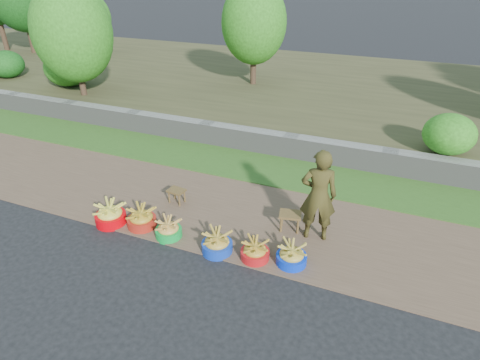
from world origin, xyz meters
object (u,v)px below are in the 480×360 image
at_px(basin_e, 255,251).
at_px(stool_right, 290,217).
at_px(basin_c, 168,230).
at_px(basin_f, 292,256).
at_px(stool_left, 176,192).
at_px(basin_a, 110,215).
at_px(basin_b, 141,219).
at_px(vendor_woman, 318,196).
at_px(basin_d, 217,243).

bearing_deg(basin_e, stool_right, 73.15).
bearing_deg(basin_c, basin_f, 3.36).
bearing_deg(basin_e, stool_left, 153.59).
relative_size(basin_a, basin_f, 1.14).
relative_size(basin_a, stool_left, 1.58).
bearing_deg(basin_b, vendor_woman, 16.47).
xyz_separation_m(basin_e, stool_left, (-1.99, 0.99, 0.09)).
height_order(basin_b, basin_e, basin_b).
distance_m(basin_b, basin_c, 0.60).
height_order(basin_c, stool_right, stool_right).
xyz_separation_m(basin_a, basin_c, (1.17, 0.04, -0.03)).
height_order(basin_e, vendor_woman, vendor_woman).
bearing_deg(basin_d, vendor_woman, 35.57).
relative_size(basin_e, stool_right, 1.07).
relative_size(basin_c, stool_left, 1.31).
bearing_deg(stool_left, basin_a, -125.79).
bearing_deg(stool_left, basin_c, -67.31).
distance_m(stool_right, vendor_woman, 0.71).
relative_size(basin_d, vendor_woman, 0.31).
distance_m(basin_c, vendor_woman, 2.58).
height_order(basin_b, stool_left, basin_b).
relative_size(basin_a, stool_right, 1.28).
xyz_separation_m(basin_a, basin_e, (2.74, 0.06, -0.03)).
xyz_separation_m(basin_b, basin_c, (0.60, -0.08, -0.02)).
height_order(stool_left, vendor_woman, vendor_woman).
relative_size(basin_d, stool_right, 1.17).
xyz_separation_m(stool_left, stool_right, (2.28, -0.03, 0.04)).
bearing_deg(basin_b, stool_right, 20.03).
relative_size(basin_c, stool_right, 1.06).
relative_size(basin_b, basin_d, 1.02).
relative_size(basin_a, basin_e, 1.19).
height_order(basin_b, basin_d, basin_b).
relative_size(basin_b, stool_right, 1.20).
xyz_separation_m(basin_d, basin_e, (0.63, 0.06, -0.01)).
xyz_separation_m(basin_c, stool_right, (1.86, 0.97, 0.13)).
distance_m(basin_b, basin_d, 1.54).
relative_size(basin_f, stool_right, 1.12).
height_order(basin_c, basin_d, basin_d).
bearing_deg(basin_c, basin_e, 0.67).
xyz_separation_m(basin_a, basin_b, (0.58, 0.12, -0.01)).
distance_m(basin_a, basin_c, 1.18).
distance_m(basin_a, stool_left, 1.29).
bearing_deg(vendor_woman, stool_right, -18.06).
distance_m(basin_c, stool_right, 2.10).
relative_size(basin_a, basin_b, 1.07).
bearing_deg(basin_a, basin_d, -0.03).
xyz_separation_m(basin_b, vendor_woman, (2.90, 0.86, 0.66)).
bearing_deg(stool_right, stool_left, 179.24).
distance_m(basin_c, stool_left, 1.09).
relative_size(basin_d, basin_e, 1.10).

